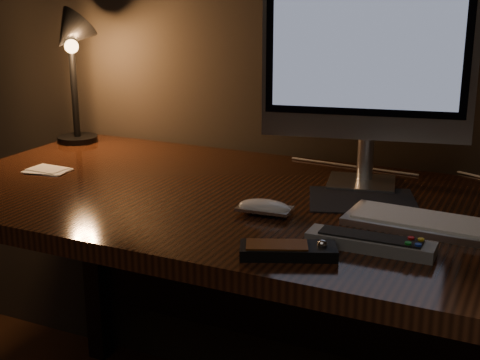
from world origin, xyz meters
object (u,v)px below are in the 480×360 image
at_px(monitor, 367,58).
at_px(desk, 284,244).
at_px(mouse, 265,209).
at_px(desk_lamp, 71,53).
at_px(keyboard, 473,230).
at_px(tv_remote, 370,243).
at_px(media_remote, 288,250).

bearing_deg(monitor, desk, -150.26).
distance_m(mouse, desk_lamp, 0.84).
height_order(desk, desk_lamp, desk_lamp).
xyz_separation_m(keyboard, tv_remote, (-0.16, -0.15, 0.00)).
distance_m(keyboard, tv_remote, 0.22).
bearing_deg(mouse, media_remote, -60.77).
height_order(keyboard, tv_remote, tv_remote).
distance_m(desk, tv_remote, 0.40).
distance_m(keyboard, mouse, 0.40).
bearing_deg(desk_lamp, monitor, -3.35).
bearing_deg(monitor, media_remote, -101.39).
distance_m(desk, monitor, 0.46).
xyz_separation_m(keyboard, media_remote, (-0.27, -0.24, 0.00)).
height_order(monitor, tv_remote, monitor).
bearing_deg(mouse, desk_lamp, 151.33).
bearing_deg(monitor, mouse, -124.23).
relative_size(keyboard, media_remote, 2.71).
xyz_separation_m(media_remote, tv_remote, (0.12, 0.09, 0.00)).
relative_size(monitor, desk_lamp, 1.26).
xyz_separation_m(tv_remote, desk_lamp, (-0.98, 0.42, 0.25)).
bearing_deg(desk_lamp, media_remote, -31.77).
bearing_deg(media_remote, monitor, 67.19).
height_order(keyboard, media_remote, media_remote).
bearing_deg(monitor, keyboard, -51.65).
relative_size(desk, tv_remote, 7.07).
distance_m(monitor, tv_remote, 0.49).
bearing_deg(tv_remote, desk, 134.74).
distance_m(desk, keyboard, 0.45).
bearing_deg(desk, desk_lamp, 167.31).
bearing_deg(desk, monitor, 41.68).
relative_size(mouse, media_remote, 0.63).
bearing_deg(tv_remote, mouse, 158.20).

